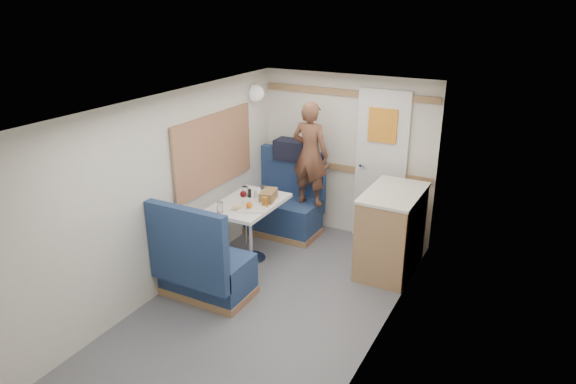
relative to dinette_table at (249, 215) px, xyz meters
The scene contains 28 objects.
floor 1.32m from the dinette_table, 56.98° to the right, with size 4.50×4.50×0.00m, color #515156.
ceiling 1.87m from the dinette_table, 56.98° to the right, with size 4.50×4.50×0.00m, color silver.
wall_back 1.47m from the dinette_table, 62.53° to the left, with size 2.20×0.02×2.00m, color silver.
wall_left 1.18m from the dinette_table, 114.23° to the right, with size 0.02×4.50×2.00m, color silver.
wall_right 2.06m from the dinette_table, 29.74° to the right, with size 0.02×4.50×2.00m, color silver.
oak_trim_low 1.42m from the dinette_table, 62.15° to the left, with size 2.15×0.02×0.08m, color #8C5A3F.
oak_trim_high 1.85m from the dinette_table, 62.15° to the left, with size 2.15×0.02×0.08m, color #8C5A3F.
side_window 0.81m from the dinette_table, behind, with size 0.04×1.30×0.72m, color #AFBEA2.
rear_door 1.69m from the dinette_table, 47.92° to the left, with size 0.62×0.12×1.86m.
dinette_table is the anchor object (origin of this frame).
bench_far 0.90m from the dinette_table, 90.00° to the left, with size 0.90×0.59×1.05m.
bench_near 0.90m from the dinette_table, 90.00° to the right, with size 0.90×0.59×1.05m.
ledge 1.16m from the dinette_table, 90.00° to the left, with size 0.90×0.14×0.04m, color #8C5A3F.
dome_light 1.51m from the dinette_table, 114.65° to the left, with size 0.20×0.20×0.20m, color white.
galley_counter 1.57m from the dinette_table, 20.54° to the left, with size 0.57×0.92×0.92m.
person 1.07m from the dinette_table, 69.65° to the left, with size 0.46×0.30×1.26m, color brown.
duffel_bag 1.21m from the dinette_table, 89.42° to the left, with size 0.52×0.25×0.25m, color black.
tray 0.22m from the dinette_table, 39.25° to the right, with size 0.28×0.37×0.02m, color silver.
orange_fruit 0.30m from the dinette_table, 55.46° to the right, with size 0.07×0.07×0.07m, color orange.
cheese_block 0.30m from the dinette_table, 86.49° to the right, with size 0.10×0.06×0.03m, color #F2E88C.
wine_glass 0.30m from the dinette_table, 86.90° to the right, with size 0.08×0.08×0.17m.
tumbler_left 0.45m from the dinette_table, 106.93° to the right, with size 0.07×0.07×0.11m, color white.
tumbler_mid 0.29m from the dinette_table, 132.64° to the left, with size 0.07×0.07×0.11m, color white.
tumbler_right 0.32m from the dinette_table, 73.87° to the left, with size 0.08×0.08×0.12m, color white.
beer_glass 0.31m from the dinette_table, ahead, with size 0.07×0.07×0.11m, color #925315.
pepper_grinder 0.25m from the dinette_table, 115.62° to the left, with size 0.04×0.04×0.10m, color black.
salt_grinder 0.25m from the dinette_table, 89.15° to the left, with size 0.04×0.04×0.09m, color silver.
bread_loaf 0.31m from the dinette_table, 43.55° to the left, with size 0.14×0.27×0.11m, color brown.
Camera 1 is at (2.17, -3.43, 2.85)m, focal length 32.00 mm.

